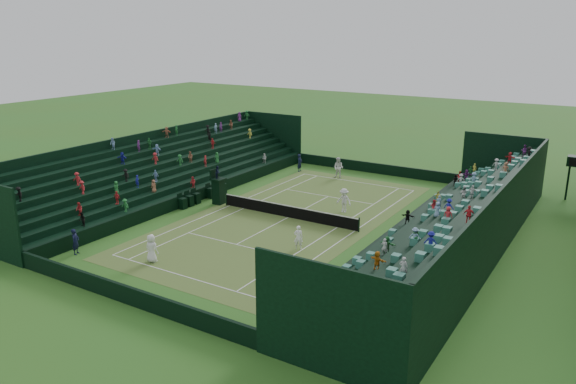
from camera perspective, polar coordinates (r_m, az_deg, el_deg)
name	(u,v)px	position (r m, az deg, el deg)	size (l,w,h in m)	color
ground	(288,218)	(41.87, 0.00, -2.63)	(160.00, 160.00, 0.00)	#3A6921
court_surface	(288,218)	(41.87, 0.00, -2.62)	(12.97, 26.77, 0.01)	#2F7226
perimeter_wall_north	(374,168)	(55.32, 8.73, 2.43)	(17.17, 0.20, 1.00)	black
perimeter_wall_south	(125,294)	(30.39, -16.27, -9.90)	(17.17, 0.20, 1.00)	black
perimeter_wall_east	(396,232)	(38.17, 10.91, -4.05)	(0.20, 31.77, 1.00)	black
perimeter_wall_west	(200,194)	(46.55, -8.91, -0.22)	(0.20, 31.77, 1.00)	black
north_grandstand	(460,229)	(36.66, 17.09, -3.61)	(6.60, 32.00, 4.90)	black
south_grandstand	(162,175)	(49.02, -12.68, 1.69)	(6.60, 32.00, 4.90)	black
tennis_net	(288,211)	(41.70, 0.00, -1.94)	(11.67, 0.10, 1.06)	black
umpire_chair	(218,188)	(45.15, -7.10, 0.44)	(1.00, 1.00, 3.13)	black
courtside_chairs	(203,195)	(46.35, -8.60, -0.32)	(0.57, 5.54, 1.24)	black
player_near_west	(152,248)	(34.83, -13.69, -5.58)	(0.86, 0.56, 1.75)	white
player_near_east	(298,237)	(35.78, 1.06, -4.63)	(0.58, 0.38, 1.60)	white
player_far_west	(339,168)	(52.92, 5.16, 2.46)	(0.96, 0.74, 1.97)	white
player_far_east	(344,200)	(43.06, 5.70, -0.85)	(1.22, 0.70, 1.88)	white
line_judge_north	(300,163)	(55.20, 1.19, 2.98)	(0.63, 0.41, 1.73)	black
line_judge_south	(75,242)	(37.44, -20.78, -4.73)	(0.60, 0.40, 1.65)	black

